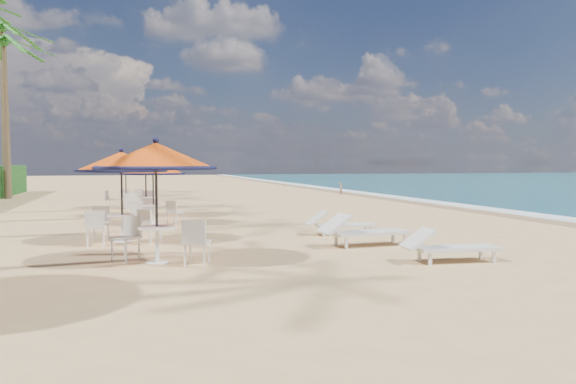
{
  "coord_description": "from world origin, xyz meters",
  "views": [
    {
      "loc": [
        -5.34,
        -10.98,
        1.98
      ],
      "look_at": [
        -1.24,
        3.31,
        1.2
      ],
      "focal_mm": 35.0,
      "sensor_mm": 36.0,
      "label": 1
    }
  ],
  "objects_px": {
    "station_2": "(153,175)",
    "lounger_near": "(447,246)",
    "station_0": "(156,167)",
    "lounger_mid": "(362,231)",
    "station_3": "(145,167)",
    "lounger_far": "(338,224)",
    "station_4": "(126,172)",
    "station_1": "(120,173)"
  },
  "relations": [
    {
      "from": "station_2",
      "to": "lounger_near",
      "type": "xyz_separation_m",
      "value": [
        5.31,
        -8.67,
        -1.25
      ]
    },
    {
      "from": "station_0",
      "to": "lounger_mid",
      "type": "distance_m",
      "value": 5.12
    },
    {
      "from": "station_3",
      "to": "lounger_mid",
      "type": "height_order",
      "value": "station_3"
    },
    {
      "from": "station_0",
      "to": "lounger_far",
      "type": "bearing_deg",
      "value": 31.63
    },
    {
      "from": "station_2",
      "to": "station_4",
      "type": "bearing_deg",
      "value": 97.19
    },
    {
      "from": "station_1",
      "to": "station_4",
      "type": "xyz_separation_m",
      "value": [
        0.09,
        10.85,
        -0.13
      ]
    },
    {
      "from": "station_2",
      "to": "station_3",
      "type": "height_order",
      "value": "station_3"
    },
    {
      "from": "lounger_mid",
      "to": "station_2",
      "type": "bearing_deg",
      "value": 122.17
    },
    {
      "from": "lounger_near",
      "to": "lounger_far",
      "type": "xyz_separation_m",
      "value": [
        -0.56,
        4.53,
        -0.01
      ]
    },
    {
      "from": "station_0",
      "to": "station_3",
      "type": "bearing_deg",
      "value": 89.55
    },
    {
      "from": "station_4",
      "to": "lounger_mid",
      "type": "xyz_separation_m",
      "value": [
        5.41,
        -13.08,
        -1.22
      ]
    },
    {
      "from": "lounger_near",
      "to": "station_3",
      "type": "bearing_deg",
      "value": 120.09
    },
    {
      "from": "lounger_near",
      "to": "station_4",
      "type": "bearing_deg",
      "value": 116.38
    },
    {
      "from": "station_3",
      "to": "lounger_mid",
      "type": "relative_size",
      "value": 1.11
    },
    {
      "from": "station_3",
      "to": "station_2",
      "type": "bearing_deg",
      "value": -86.75
    },
    {
      "from": "station_0",
      "to": "lounger_near",
      "type": "xyz_separation_m",
      "value": [
        5.55,
        -1.46,
        -1.57
      ]
    },
    {
      "from": "station_0",
      "to": "station_3",
      "type": "xyz_separation_m",
      "value": [
        0.08,
        10.07,
        -0.07
      ]
    },
    {
      "from": "station_2",
      "to": "station_3",
      "type": "xyz_separation_m",
      "value": [
        -0.16,
        2.86,
        0.25
      ]
    },
    {
      "from": "lounger_mid",
      "to": "station_3",
      "type": "bearing_deg",
      "value": 113.42
    },
    {
      "from": "station_0",
      "to": "station_2",
      "type": "height_order",
      "value": "station_0"
    },
    {
      "from": "station_3",
      "to": "lounger_far",
      "type": "bearing_deg",
      "value": -54.99
    },
    {
      "from": "lounger_mid",
      "to": "station_0",
      "type": "bearing_deg",
      "value": -172.17
    },
    {
      "from": "station_1",
      "to": "lounger_near",
      "type": "relative_size",
      "value": 1.2
    },
    {
      "from": "lounger_near",
      "to": "lounger_mid",
      "type": "relative_size",
      "value": 0.88
    },
    {
      "from": "station_0",
      "to": "station_3",
      "type": "distance_m",
      "value": 10.07
    },
    {
      "from": "station_1",
      "to": "station_2",
      "type": "bearing_deg",
      "value": 76.5
    },
    {
      "from": "lounger_mid",
      "to": "lounger_far",
      "type": "xyz_separation_m",
      "value": [
        0.2,
        2.07,
        -0.06
      ]
    },
    {
      "from": "station_3",
      "to": "lounger_near",
      "type": "bearing_deg",
      "value": -64.63
    },
    {
      "from": "lounger_far",
      "to": "lounger_mid",
      "type": "bearing_deg",
      "value": -89.79
    },
    {
      "from": "station_0",
      "to": "lounger_mid",
      "type": "bearing_deg",
      "value": 11.83
    },
    {
      "from": "station_4",
      "to": "lounger_near",
      "type": "bearing_deg",
      "value": -68.33
    },
    {
      "from": "station_0",
      "to": "station_2",
      "type": "distance_m",
      "value": 7.23
    },
    {
      "from": "lounger_far",
      "to": "station_0",
      "type": "bearing_deg",
      "value": -142.63
    },
    {
      "from": "station_0",
      "to": "station_4",
      "type": "bearing_deg",
      "value": 92.54
    },
    {
      "from": "station_1",
      "to": "station_2",
      "type": "distance_m",
      "value": 4.1
    },
    {
      "from": "station_2",
      "to": "lounger_far",
      "type": "bearing_deg",
      "value": -41.15
    },
    {
      "from": "station_3",
      "to": "station_0",
      "type": "bearing_deg",
      "value": -90.45
    },
    {
      "from": "station_2",
      "to": "station_3",
      "type": "distance_m",
      "value": 2.87
    },
    {
      "from": "station_1",
      "to": "lounger_mid",
      "type": "height_order",
      "value": "station_1"
    },
    {
      "from": "station_4",
      "to": "station_3",
      "type": "bearing_deg",
      "value": -80.04
    },
    {
      "from": "station_4",
      "to": "lounger_far",
      "type": "bearing_deg",
      "value": -63.0
    },
    {
      "from": "station_3",
      "to": "lounger_near",
      "type": "xyz_separation_m",
      "value": [
        5.47,
        -11.53,
        -1.49
      ]
    }
  ]
}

